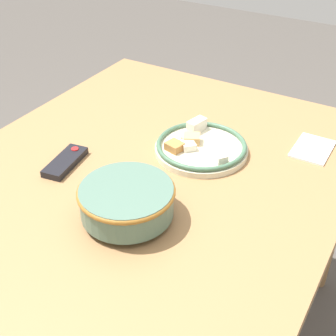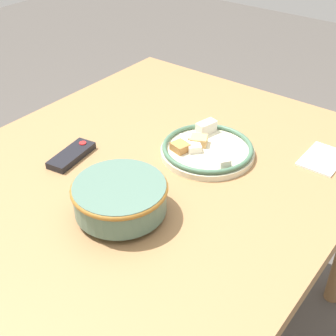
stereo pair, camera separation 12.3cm
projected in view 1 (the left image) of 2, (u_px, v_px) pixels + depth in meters
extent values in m
cube|color=olive|center=(146.00, 177.00, 1.31)|extent=(1.30, 1.05, 0.04)
cylinder|color=olive|center=(335.00, 217.00, 1.75)|extent=(0.06, 0.06, 0.72)
cylinder|color=olive|center=(133.00, 150.00, 2.13)|extent=(0.06, 0.06, 0.72)
cylinder|color=#4C6B5B|center=(128.00, 215.00, 1.14)|extent=(0.10, 0.10, 0.02)
cylinder|color=#4C6B5B|center=(127.00, 201.00, 1.11)|extent=(0.22, 0.22, 0.07)
cylinder|color=#C67A33|center=(127.00, 202.00, 1.11)|extent=(0.20, 0.20, 0.06)
torus|color=#936023|center=(126.00, 191.00, 1.09)|extent=(0.23, 0.23, 0.01)
cylinder|color=beige|center=(201.00, 149.00, 1.38)|extent=(0.27, 0.27, 0.02)
torus|color=#42664C|center=(201.00, 145.00, 1.37)|extent=(0.27, 0.27, 0.01)
cube|color=silver|center=(188.00, 145.00, 1.36)|extent=(0.06, 0.06, 0.02)
cube|color=tan|center=(192.00, 139.00, 1.38)|extent=(0.06, 0.06, 0.03)
cube|color=#B2753D|center=(175.00, 146.00, 1.35)|extent=(0.05, 0.06, 0.02)
cube|color=silver|center=(176.00, 138.00, 1.40)|extent=(0.05, 0.04, 0.01)
cube|color=silver|center=(218.00, 156.00, 1.31)|extent=(0.06, 0.07, 0.02)
cube|color=silver|center=(197.00, 125.00, 1.44)|extent=(0.07, 0.05, 0.04)
cube|color=black|center=(65.00, 162.00, 1.32)|extent=(0.16, 0.08, 0.02)
cylinder|color=red|center=(75.00, 149.00, 1.35)|extent=(0.02, 0.02, 0.00)
cube|color=white|center=(313.00, 149.00, 1.39)|extent=(0.15, 0.10, 0.01)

